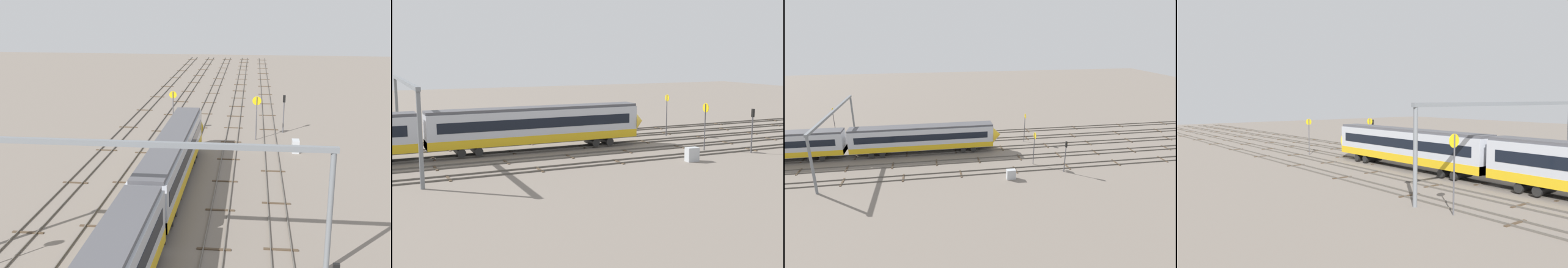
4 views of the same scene
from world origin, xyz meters
The scene contains 12 objects.
ground_plane centered at (0.00, 0.00, 0.00)m, with size 209.02×209.02×0.00m, color slate.
track_near_foreground centered at (0.00, -9.28, 0.07)m, with size 193.02×2.40×0.16m.
track_second_near centered at (0.00, -4.64, 0.07)m, with size 193.02×2.40×0.16m.
track_with_train centered at (0.00, 0.00, 0.07)m, with size 193.02×2.40×0.16m.
track_second_far centered at (0.00, 4.64, 0.07)m, with size 193.02×2.40×0.16m.
track_far_background centered at (0.00, 9.28, 0.07)m, with size 193.02×2.40×0.16m.
overhead_gantry centered at (-19.27, -0.19, 6.53)m, with size 0.40×24.24×8.26m.
speed_sign_near_foreground centered at (13.42, 2.81, 3.54)m, with size 0.14×0.91×5.50m.
speed_sign_mid_trackside centered at (11.80, -7.58, 3.57)m, with size 0.14×1.06×5.35m.
speed_sign_far_trackside centered at (-22.72, 11.01, 3.97)m, with size 0.14×1.03×6.04m.
signal_light_trackside_departure centered at (15.50, -11.03, 3.18)m, with size 0.31×0.32×4.88m.
relay_cabinet centered at (6.98, -11.98, 0.72)m, with size 1.31×0.79×1.43m.
Camera 3 is at (-3.93, -51.21, 20.65)m, focal length 28.61 mm.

